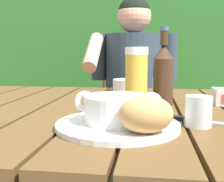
# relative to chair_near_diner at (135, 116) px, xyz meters

# --- Properties ---
(dining_table) EXTENTS (1.25, 0.96, 0.72)m
(dining_table) POSITION_rel_chair_near_diner_xyz_m (-0.03, -0.92, 0.15)
(dining_table) COLOR brown
(dining_table) RESTS_ON ground_plane
(hedge_backdrop) EXTENTS (3.07, 0.95, 2.56)m
(hedge_backdrop) POSITION_rel_chair_near_diner_xyz_m (0.12, 0.92, 0.75)
(hedge_backdrop) COLOR #2D6926
(hedge_backdrop) RESTS_ON ground_plane
(chair_near_diner) EXTENTS (0.47, 0.48, 0.94)m
(chair_near_diner) POSITION_rel_chair_near_diner_xyz_m (0.00, 0.00, 0.00)
(chair_near_diner) COLOR brown
(chair_near_diner) RESTS_ON ground_plane
(person_eating) EXTENTS (0.48, 0.47, 1.20)m
(person_eating) POSITION_rel_chair_near_diner_xyz_m (-0.00, -0.20, 0.23)
(person_eating) COLOR #2E3A47
(person_eating) RESTS_ON ground_plane
(serving_plate) EXTENTS (0.28, 0.28, 0.01)m
(serving_plate) POSITION_rel_chair_near_diner_xyz_m (0.02, -1.15, 0.25)
(serving_plate) COLOR white
(serving_plate) RESTS_ON dining_table
(soup_bowl) EXTENTS (0.20, 0.15, 0.07)m
(soup_bowl) POSITION_rel_chair_near_diner_xyz_m (0.02, -1.15, 0.28)
(soup_bowl) COLOR white
(soup_bowl) RESTS_ON serving_plate
(bread_roll) EXTENTS (0.13, 0.11, 0.08)m
(bread_roll) POSITION_rel_chair_near_diner_xyz_m (0.09, -1.23, 0.29)
(bread_roll) COLOR tan
(bread_roll) RESTS_ON serving_plate
(beer_glass) EXTENTS (0.07, 0.07, 0.19)m
(beer_glass) POSITION_rel_chair_near_diner_xyz_m (0.05, -0.92, 0.33)
(beer_glass) COLOR gold
(beer_glass) RESTS_ON dining_table
(beer_bottle) EXTENTS (0.07, 0.07, 0.25)m
(beer_bottle) POSITION_rel_chair_near_diner_xyz_m (0.14, -0.85, 0.34)
(beer_bottle) COLOR #432A1C
(beer_bottle) RESTS_ON dining_table
(water_glass_small) EXTENTS (0.06, 0.06, 0.07)m
(water_glass_small) POSITION_rel_chair_near_diner_xyz_m (0.21, -1.12, 0.28)
(water_glass_small) COLOR silver
(water_glass_small) RESTS_ON dining_table
(table_knife) EXTENTS (0.16, 0.08, 0.01)m
(table_knife) POSITION_rel_chair_near_diner_xyz_m (0.18, -1.07, 0.24)
(table_knife) COLOR silver
(table_knife) RESTS_ON dining_table
(diner_bowl) EXTENTS (0.14, 0.14, 0.05)m
(diner_bowl) POSITION_rel_chair_near_diner_xyz_m (0.00, -0.54, 0.27)
(diner_bowl) COLOR white
(diner_bowl) RESTS_ON dining_table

